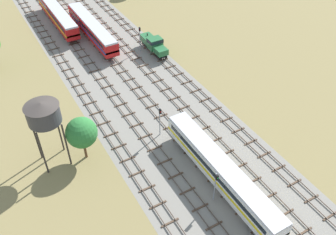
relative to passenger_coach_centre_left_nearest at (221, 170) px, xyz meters
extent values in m
plane|color=olive|center=(0.00, 25.49, -2.61)|extent=(480.00, 480.00, 0.00)
cube|color=gray|center=(0.00, 25.49, -2.61)|extent=(21.49, 176.00, 0.01)
cube|color=#47382D|center=(-9.46, 26.49, -2.40)|extent=(0.07, 126.00, 0.15)
cube|color=#47382D|center=(-8.03, 26.49, -2.40)|extent=(0.07, 126.00, 0.15)
cube|color=brown|center=(-8.74, -2.01, -2.54)|extent=(2.40, 0.22, 0.14)
cube|color=brown|center=(-8.74, 0.99, -2.54)|extent=(2.40, 0.22, 0.14)
cube|color=brown|center=(-8.74, 3.99, -2.54)|extent=(2.40, 0.22, 0.14)
cube|color=brown|center=(-8.74, 6.99, -2.54)|extent=(2.40, 0.22, 0.14)
cube|color=brown|center=(-8.74, 9.99, -2.54)|extent=(2.40, 0.22, 0.14)
cube|color=brown|center=(-8.74, 12.99, -2.54)|extent=(2.40, 0.22, 0.14)
cube|color=brown|center=(-8.74, 15.99, -2.54)|extent=(2.40, 0.22, 0.14)
cube|color=brown|center=(-8.74, 18.99, -2.54)|extent=(2.40, 0.22, 0.14)
cube|color=brown|center=(-8.74, 21.99, -2.54)|extent=(2.40, 0.22, 0.14)
cube|color=brown|center=(-8.74, 24.99, -2.54)|extent=(2.40, 0.22, 0.14)
cube|color=brown|center=(-8.74, 27.99, -2.54)|extent=(2.40, 0.22, 0.14)
cube|color=brown|center=(-8.74, 30.99, -2.54)|extent=(2.40, 0.22, 0.14)
cube|color=brown|center=(-8.74, 33.99, -2.54)|extent=(2.40, 0.22, 0.14)
cube|color=brown|center=(-8.74, 36.99, -2.54)|extent=(2.40, 0.22, 0.14)
cube|color=brown|center=(-8.74, 39.99, -2.54)|extent=(2.40, 0.22, 0.14)
cube|color=brown|center=(-8.74, 42.99, -2.54)|extent=(2.40, 0.22, 0.14)
cube|color=brown|center=(-8.74, 45.99, -2.54)|extent=(2.40, 0.22, 0.14)
cube|color=brown|center=(-8.74, 48.99, -2.54)|extent=(2.40, 0.22, 0.14)
cube|color=brown|center=(-8.74, 51.99, -2.54)|extent=(2.40, 0.22, 0.14)
cube|color=brown|center=(-8.74, 54.99, -2.54)|extent=(2.40, 0.22, 0.14)
cube|color=brown|center=(-8.74, 57.99, -2.54)|extent=(2.40, 0.22, 0.14)
cube|color=brown|center=(-8.74, 60.99, -2.54)|extent=(2.40, 0.22, 0.14)
cube|color=brown|center=(-8.74, 63.99, -2.54)|extent=(2.40, 0.22, 0.14)
cube|color=brown|center=(-8.74, 66.99, -2.54)|extent=(2.40, 0.22, 0.14)
cube|color=brown|center=(-8.74, 69.99, -2.54)|extent=(2.40, 0.22, 0.14)
cube|color=brown|center=(-8.74, 72.99, -2.54)|extent=(2.40, 0.22, 0.14)
cube|color=#47382D|center=(-5.09, 26.49, -2.40)|extent=(0.07, 126.00, 0.15)
cube|color=#47382D|center=(-3.65, 26.49, -2.40)|extent=(0.07, 126.00, 0.15)
cube|color=brown|center=(-4.37, -5.01, -2.54)|extent=(2.40, 0.22, 0.14)
cube|color=brown|center=(-4.37, -2.01, -2.54)|extent=(2.40, 0.22, 0.14)
cube|color=brown|center=(-4.37, 0.99, -2.54)|extent=(2.40, 0.22, 0.14)
cube|color=brown|center=(-4.37, 3.99, -2.54)|extent=(2.40, 0.22, 0.14)
cube|color=brown|center=(-4.37, 6.99, -2.54)|extent=(2.40, 0.22, 0.14)
cube|color=brown|center=(-4.37, 9.99, -2.54)|extent=(2.40, 0.22, 0.14)
cube|color=brown|center=(-4.37, 12.99, -2.54)|extent=(2.40, 0.22, 0.14)
cube|color=brown|center=(-4.37, 15.99, -2.54)|extent=(2.40, 0.22, 0.14)
cube|color=brown|center=(-4.37, 18.99, -2.54)|extent=(2.40, 0.22, 0.14)
cube|color=brown|center=(-4.37, 21.99, -2.54)|extent=(2.40, 0.22, 0.14)
cube|color=brown|center=(-4.37, 24.99, -2.54)|extent=(2.40, 0.22, 0.14)
cube|color=brown|center=(-4.37, 27.99, -2.54)|extent=(2.40, 0.22, 0.14)
cube|color=brown|center=(-4.37, 30.99, -2.54)|extent=(2.40, 0.22, 0.14)
cube|color=brown|center=(-4.37, 33.99, -2.54)|extent=(2.40, 0.22, 0.14)
cube|color=brown|center=(-4.37, 36.99, -2.54)|extent=(2.40, 0.22, 0.14)
cube|color=brown|center=(-4.37, 39.99, -2.54)|extent=(2.40, 0.22, 0.14)
cube|color=brown|center=(-4.37, 42.99, -2.54)|extent=(2.40, 0.22, 0.14)
cube|color=brown|center=(-4.37, 45.99, -2.54)|extent=(2.40, 0.22, 0.14)
cube|color=brown|center=(-4.37, 48.99, -2.54)|extent=(2.40, 0.22, 0.14)
cube|color=brown|center=(-4.37, 51.99, -2.54)|extent=(2.40, 0.22, 0.14)
cube|color=brown|center=(-4.37, 54.99, -2.54)|extent=(2.40, 0.22, 0.14)
cube|color=brown|center=(-4.37, 57.99, -2.54)|extent=(2.40, 0.22, 0.14)
cube|color=brown|center=(-4.37, 60.99, -2.54)|extent=(2.40, 0.22, 0.14)
cube|color=brown|center=(-4.37, 63.99, -2.54)|extent=(2.40, 0.22, 0.14)
cube|color=brown|center=(-4.37, 66.99, -2.54)|extent=(2.40, 0.22, 0.14)
cube|color=brown|center=(-4.37, 69.99, -2.54)|extent=(2.40, 0.22, 0.14)
cube|color=brown|center=(-4.37, 72.99, -2.54)|extent=(2.40, 0.22, 0.14)
cube|color=#47382D|center=(-0.72, 26.49, -2.40)|extent=(0.07, 126.00, 0.15)
cube|color=#47382D|center=(0.72, 26.49, -2.40)|extent=(0.07, 126.00, 0.15)
cube|color=brown|center=(0.00, -8.01, -2.54)|extent=(2.40, 0.22, 0.14)
cube|color=brown|center=(0.00, -5.01, -2.54)|extent=(2.40, 0.22, 0.14)
cube|color=brown|center=(0.00, -2.01, -2.54)|extent=(2.40, 0.22, 0.14)
cube|color=brown|center=(0.00, 0.99, -2.54)|extent=(2.40, 0.22, 0.14)
cube|color=brown|center=(0.00, 3.99, -2.54)|extent=(2.40, 0.22, 0.14)
cube|color=brown|center=(0.00, 6.99, -2.54)|extent=(2.40, 0.22, 0.14)
cube|color=brown|center=(0.00, 9.99, -2.54)|extent=(2.40, 0.22, 0.14)
cube|color=brown|center=(0.00, 12.99, -2.54)|extent=(2.40, 0.22, 0.14)
cube|color=brown|center=(0.00, 15.99, -2.54)|extent=(2.40, 0.22, 0.14)
cube|color=brown|center=(0.00, 18.99, -2.54)|extent=(2.40, 0.22, 0.14)
cube|color=brown|center=(0.00, 21.99, -2.54)|extent=(2.40, 0.22, 0.14)
cube|color=brown|center=(0.00, 24.99, -2.54)|extent=(2.40, 0.22, 0.14)
cube|color=brown|center=(0.00, 27.99, -2.54)|extent=(2.40, 0.22, 0.14)
cube|color=brown|center=(0.00, 30.99, -2.54)|extent=(2.40, 0.22, 0.14)
cube|color=brown|center=(0.00, 33.99, -2.54)|extent=(2.40, 0.22, 0.14)
cube|color=brown|center=(0.00, 36.99, -2.54)|extent=(2.40, 0.22, 0.14)
cube|color=brown|center=(0.00, 39.99, -2.54)|extent=(2.40, 0.22, 0.14)
cube|color=brown|center=(0.00, 42.99, -2.54)|extent=(2.40, 0.22, 0.14)
cube|color=brown|center=(0.00, 45.99, -2.54)|extent=(2.40, 0.22, 0.14)
cube|color=brown|center=(0.00, 48.99, -2.54)|extent=(2.40, 0.22, 0.14)
cube|color=brown|center=(0.00, 51.99, -2.54)|extent=(2.40, 0.22, 0.14)
cube|color=brown|center=(0.00, 54.99, -2.54)|extent=(2.40, 0.22, 0.14)
cube|color=brown|center=(0.00, 57.99, -2.54)|extent=(2.40, 0.22, 0.14)
cube|color=brown|center=(0.00, 60.99, -2.54)|extent=(2.40, 0.22, 0.14)
cube|color=brown|center=(0.00, 63.99, -2.54)|extent=(2.40, 0.22, 0.14)
cube|color=brown|center=(0.00, 66.99, -2.54)|extent=(2.40, 0.22, 0.14)
cube|color=brown|center=(0.00, 69.99, -2.54)|extent=(2.40, 0.22, 0.14)
cube|color=#47382D|center=(3.65, 26.49, -2.40)|extent=(0.07, 126.00, 0.15)
cube|color=#47382D|center=(5.09, 26.49, -2.40)|extent=(0.07, 126.00, 0.15)
cube|color=brown|center=(4.37, -11.01, -2.54)|extent=(2.40, 0.22, 0.14)
cube|color=brown|center=(4.37, -8.01, -2.54)|extent=(2.40, 0.22, 0.14)
cube|color=brown|center=(4.37, -5.01, -2.54)|extent=(2.40, 0.22, 0.14)
cube|color=brown|center=(4.37, -2.01, -2.54)|extent=(2.40, 0.22, 0.14)
cube|color=brown|center=(4.37, 0.99, -2.54)|extent=(2.40, 0.22, 0.14)
cube|color=brown|center=(4.37, 3.99, -2.54)|extent=(2.40, 0.22, 0.14)
cube|color=brown|center=(4.37, 6.99, -2.54)|extent=(2.40, 0.22, 0.14)
cube|color=brown|center=(4.37, 9.99, -2.54)|extent=(2.40, 0.22, 0.14)
cube|color=brown|center=(4.37, 12.99, -2.54)|extent=(2.40, 0.22, 0.14)
cube|color=brown|center=(4.37, 15.99, -2.54)|extent=(2.40, 0.22, 0.14)
cube|color=brown|center=(4.37, 18.99, -2.54)|extent=(2.40, 0.22, 0.14)
cube|color=brown|center=(4.37, 21.99, -2.54)|extent=(2.40, 0.22, 0.14)
cube|color=brown|center=(4.37, 24.99, -2.54)|extent=(2.40, 0.22, 0.14)
cube|color=brown|center=(4.37, 27.99, -2.54)|extent=(2.40, 0.22, 0.14)
cube|color=brown|center=(4.37, 30.99, -2.54)|extent=(2.40, 0.22, 0.14)
cube|color=brown|center=(4.37, 33.99, -2.54)|extent=(2.40, 0.22, 0.14)
cube|color=brown|center=(4.37, 36.99, -2.54)|extent=(2.40, 0.22, 0.14)
cube|color=brown|center=(4.37, 39.99, -2.54)|extent=(2.40, 0.22, 0.14)
cube|color=brown|center=(4.37, 42.99, -2.54)|extent=(2.40, 0.22, 0.14)
cube|color=brown|center=(4.37, 45.99, -2.54)|extent=(2.40, 0.22, 0.14)
cube|color=brown|center=(4.37, 48.99, -2.54)|extent=(2.40, 0.22, 0.14)
cube|color=brown|center=(4.37, 51.99, -2.54)|extent=(2.40, 0.22, 0.14)
cube|color=brown|center=(4.37, 54.99, -2.54)|extent=(2.40, 0.22, 0.14)
cube|color=brown|center=(4.37, 57.99, -2.54)|extent=(2.40, 0.22, 0.14)
cube|color=brown|center=(4.37, 60.99, -2.54)|extent=(2.40, 0.22, 0.14)
cube|color=brown|center=(4.37, 63.99, -2.54)|extent=(2.40, 0.22, 0.14)
cube|color=brown|center=(4.37, 66.99, -2.54)|extent=(2.40, 0.22, 0.14)
cube|color=#47382D|center=(8.03, 26.49, -2.40)|extent=(0.07, 126.00, 0.15)
cube|color=#47382D|center=(9.46, 26.49, -2.40)|extent=(0.07, 126.00, 0.15)
cube|color=brown|center=(8.74, -11.01, -2.54)|extent=(2.40, 0.22, 0.14)
cube|color=brown|center=(8.74, -8.01, -2.54)|extent=(2.40, 0.22, 0.14)
cube|color=brown|center=(8.74, -5.01, -2.54)|extent=(2.40, 0.22, 0.14)
cube|color=brown|center=(8.74, -2.01, -2.54)|extent=(2.40, 0.22, 0.14)
cube|color=brown|center=(8.74, 0.99, -2.54)|extent=(2.40, 0.22, 0.14)
cube|color=brown|center=(8.74, 3.99, -2.54)|extent=(2.40, 0.22, 0.14)
cube|color=brown|center=(8.74, 6.99, -2.54)|extent=(2.40, 0.22, 0.14)
cube|color=brown|center=(8.74, 9.99, -2.54)|extent=(2.40, 0.22, 0.14)
cube|color=brown|center=(8.74, 12.99, -2.54)|extent=(2.40, 0.22, 0.14)
cube|color=brown|center=(8.74, 15.99, -2.54)|extent=(2.40, 0.22, 0.14)
cube|color=brown|center=(8.74, 18.99, -2.54)|extent=(2.40, 0.22, 0.14)
cube|color=brown|center=(8.74, 21.99, -2.54)|extent=(2.40, 0.22, 0.14)
cube|color=brown|center=(8.74, 24.99, -2.54)|extent=(2.40, 0.22, 0.14)
cube|color=brown|center=(8.74, 27.99, -2.54)|extent=(2.40, 0.22, 0.14)
cube|color=brown|center=(8.74, 30.99, -2.54)|extent=(2.40, 0.22, 0.14)
cube|color=brown|center=(8.74, 33.99, -2.54)|extent=(2.40, 0.22, 0.14)
cube|color=brown|center=(8.74, 36.99, -2.54)|extent=(2.40, 0.22, 0.14)
cube|color=brown|center=(8.74, 39.99, -2.54)|extent=(2.40, 0.22, 0.14)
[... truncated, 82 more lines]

